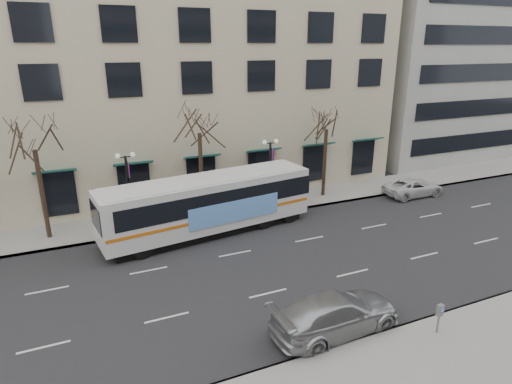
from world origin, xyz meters
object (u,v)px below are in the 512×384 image
silver_car (336,313)px  lamp_post_right (270,170)px  tree_far_right (327,117)px  pay_station (440,313)px  tree_far_left (32,134)px  tree_far_mid (199,119)px  white_pickup (413,187)px  lamp_post_left (129,187)px  city_bus (210,203)px

silver_car → lamp_post_right: bearing=-17.3°
tree_far_right → pay_station: 18.28m
tree_far_left → tree_far_mid: tree_far_mid is taller
tree_far_mid → white_pickup: (16.85, -2.60, -6.21)m
tree_far_left → lamp_post_left: bearing=-6.8°
tree_far_left → pay_station: tree_far_left is taller
tree_far_left → city_bus: bearing=-17.3°
tree_far_right → white_pickup: size_ratio=1.61×
lamp_post_right → city_bus: bearing=-156.0°
tree_far_right → pay_station: bearing=-106.1°
city_bus → tree_far_mid: bearing=75.3°
city_bus → tree_far_right: bearing=8.4°
tree_far_left → city_bus: (9.63, -2.99, -4.66)m
tree_far_mid → silver_car: 16.10m
tree_far_mid → tree_far_right: bearing=-0.0°
lamp_post_right → tree_far_left: bearing=177.7°
white_pickup → pay_station: bearing=140.7°
lamp_post_left → pay_station: (10.15, -16.21, -1.83)m
silver_car → white_pickup: 19.70m
tree_far_mid → tree_far_right: tree_far_mid is taller
silver_car → pay_station: (3.74, -1.97, 0.27)m
white_pickup → tree_far_left: bearing=84.6°
tree_far_right → lamp_post_left: size_ratio=1.55×
city_bus → silver_car: bearing=-89.1°
lamp_post_left → city_bus: (4.62, -2.39, -0.91)m
tree_far_right → lamp_post_right: tree_far_right is taller
tree_far_mid → lamp_post_left: bearing=-173.1°
lamp_post_left → city_bus: size_ratio=0.37×
tree_far_mid → city_bus: size_ratio=0.61×
silver_car → white_pickup: size_ratio=1.16×
tree_far_right → city_bus: (-10.37, -2.99, -4.39)m
silver_car → pay_station: size_ratio=4.38×
lamp_post_right → silver_car: size_ratio=0.90×
city_bus → white_pickup: city_bus is taller
tree_far_mid → city_bus: 5.73m
tree_far_mid → city_bus: (-0.37, -2.99, -4.87)m
tree_far_left → tree_far_right: tree_far_left is taller
silver_car → tree_far_mid: bearing=2.3°
silver_car → tree_far_right: bearing=-33.2°
lamp_post_right → white_pickup: 12.22m
tree_far_left → silver_car: size_ratio=1.43×
lamp_post_left → city_bus: lamp_post_left is taller
tree_far_mid → lamp_post_left: size_ratio=1.64×
pay_station → tree_far_right: bearing=64.1°
city_bus → lamp_post_right: bearing=16.3°
lamp_post_left → pay_station: size_ratio=3.92×
tree_far_right → white_pickup: 9.30m
white_pickup → city_bus: bearing=91.5°
tree_far_right → lamp_post_right: (-4.99, -0.60, -3.48)m
tree_far_mid → tree_far_left: bearing=-180.0°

